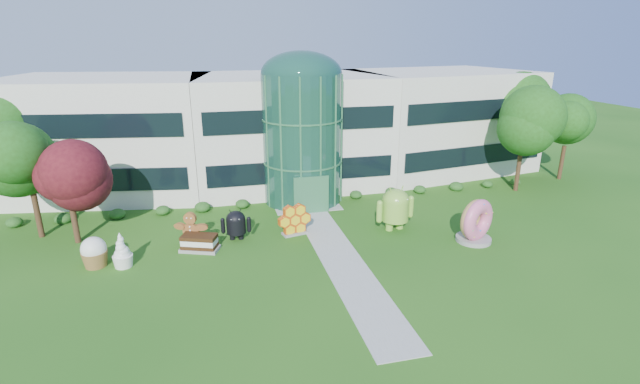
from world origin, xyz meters
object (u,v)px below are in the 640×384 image
object	(u,v)px
android_green	(395,206)
donut	(475,220)
gingerbread	(191,229)
android_black	(236,223)

from	to	relation	value
android_green	donut	distance (m)	5.13
android_green	gingerbread	distance (m)	13.27
android_black	donut	xyz separation A→B (m)	(14.62, -3.90, 0.31)
android_green	gingerbread	world-z (taller)	android_green
android_green	android_black	size ratio (longest dim) A/B	1.48
gingerbread	donut	bearing A→B (deg)	8.77
android_black	gingerbread	size ratio (longest dim) A/B	0.94
android_green	donut	bearing A→B (deg)	-45.38
android_black	gingerbread	world-z (taller)	android_black
android_black	android_green	bearing A→B (deg)	1.33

